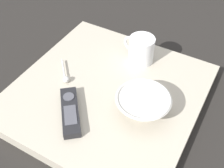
{
  "coord_description": "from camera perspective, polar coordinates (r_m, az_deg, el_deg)",
  "views": [
    {
      "loc": [
        0.54,
        0.32,
        0.7
      ],
      "look_at": [
        -0.01,
        0.01,
        0.06
      ],
      "focal_mm": 45.07,
      "sensor_mm": 36.0,
      "label": 1
    }
  ],
  "objects": [
    {
      "name": "teaspoon",
      "position": [
        0.95,
        -9.37,
        1.46
      ],
      "size": [
        0.09,
        0.08,
        0.02
      ],
      "color": "silver",
      "rests_on": "table"
    },
    {
      "name": "table",
      "position": [
        0.93,
        -0.98,
        -1.99
      ],
      "size": [
        0.59,
        0.58,
        0.04
      ],
      "color": "#B7AD99",
      "rests_on": "ground"
    },
    {
      "name": "tv_remote_near",
      "position": [
        0.85,
        -8.48,
        -5.53
      ],
      "size": [
        0.17,
        0.15,
        0.03
      ],
      "color": "black",
      "rests_on": "table"
    },
    {
      "name": "cereal_bowl",
      "position": [
        0.83,
        6.28,
        -3.99
      ],
      "size": [
        0.16,
        0.16,
        0.06
      ],
      "color": "beige",
      "rests_on": "table"
    },
    {
      "name": "coffee_mug",
      "position": [
        0.99,
        5.9,
        6.96
      ],
      "size": [
        0.09,
        0.12,
        0.1
      ],
      "color": "white",
      "rests_on": "table"
    },
    {
      "name": "ground_plane",
      "position": [
        0.94,
        -0.96,
        -2.84
      ],
      "size": [
        6.0,
        6.0,
        0.0
      ],
      "primitive_type": "plane",
      "color": "black"
    }
  ]
}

